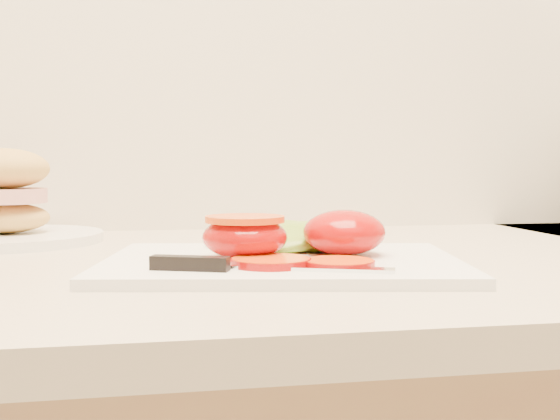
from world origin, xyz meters
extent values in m
cube|color=#BCAA93|center=(0.00, 1.68, 0.92)|extent=(3.92, 0.65, 0.03)
cube|color=white|center=(-0.26, 1.60, 0.94)|extent=(0.37, 0.30, 0.01)
ellipsoid|color=#B30C0D|center=(-0.19, 1.61, 0.96)|extent=(0.08, 0.08, 0.04)
ellipsoid|color=#B30C0D|center=(-0.29, 1.61, 0.96)|extent=(0.08, 0.08, 0.04)
cylinder|color=red|center=(-0.29, 1.61, 0.98)|extent=(0.08, 0.08, 0.01)
cylinder|color=orange|center=(-0.27, 1.56, 0.94)|extent=(0.07, 0.07, 0.01)
cylinder|color=orange|center=(-0.22, 1.54, 0.94)|extent=(0.06, 0.06, 0.01)
ellipsoid|color=#89B630|center=(-0.26, 1.67, 0.95)|extent=(0.16, 0.15, 0.03)
ellipsoid|color=#89B630|center=(-0.22, 1.67, 0.95)|extent=(0.11, 0.08, 0.02)
cube|color=silver|center=(-0.24, 1.53, 0.94)|extent=(0.14, 0.07, 0.00)
cube|color=black|center=(-0.35, 1.54, 0.95)|extent=(0.07, 0.04, 0.01)
cylinder|color=white|center=(-0.56, 1.88, 0.94)|extent=(0.24, 0.24, 0.01)
ellipsoid|color=tan|center=(-0.56, 1.88, 0.96)|extent=(0.11, 0.09, 0.04)
cylinder|color=#D8938C|center=(-0.56, 1.88, 0.99)|extent=(0.10, 0.10, 0.02)
ellipsoid|color=tan|center=(-0.56, 1.88, 1.02)|extent=(0.11, 0.09, 0.05)
camera|label=1|loc=(-0.38, 0.96, 1.03)|focal=45.00mm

